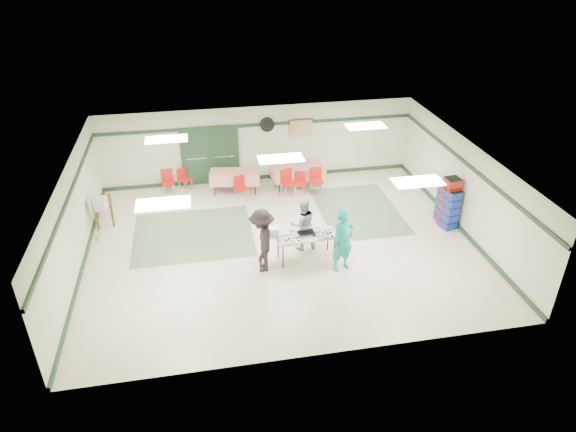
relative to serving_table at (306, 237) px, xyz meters
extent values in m
plane|color=beige|center=(-0.54, 0.88, -0.71)|extent=(11.00, 11.00, 0.00)
plane|color=silver|center=(-0.54, 0.88, 1.99)|extent=(11.00, 11.00, 0.00)
plane|color=beige|center=(-0.54, 5.38, 0.64)|extent=(11.00, 0.00, 11.00)
plane|color=beige|center=(-0.54, -3.62, 0.64)|extent=(11.00, 0.00, 11.00)
plane|color=beige|center=(-6.04, 0.88, 0.64)|extent=(0.00, 9.00, 9.00)
plane|color=beige|center=(4.96, 0.88, 0.64)|extent=(0.00, 9.00, 9.00)
cube|color=#1D3624|center=(-0.54, 5.35, 1.34)|extent=(11.00, 0.06, 0.10)
cube|color=#1D3624|center=(-0.54, 5.35, -0.65)|extent=(11.00, 0.06, 0.12)
cube|color=#1D3624|center=(-6.01, 0.88, 1.34)|extent=(0.06, 9.00, 0.10)
cube|color=#1D3624|center=(-6.01, 0.88, -0.65)|extent=(0.06, 9.00, 0.12)
cube|color=#1D3624|center=(4.93, 0.88, 1.34)|extent=(0.06, 9.00, 0.10)
cube|color=#1D3624|center=(4.93, 0.88, -0.65)|extent=(0.06, 9.00, 0.12)
cube|color=#60825F|center=(-3.04, 1.88, -0.71)|extent=(3.50, 3.00, 0.01)
cube|color=#60825F|center=(2.26, 2.38, -0.71)|extent=(2.50, 3.50, 0.01)
cube|color=gray|center=(-2.74, 5.32, 0.34)|extent=(0.90, 0.06, 2.10)
cube|color=gray|center=(-1.79, 5.32, 0.34)|extent=(0.90, 0.06, 2.10)
cube|color=#1D3624|center=(-2.27, 5.30, 0.34)|extent=(2.00, 0.03, 2.15)
cylinder|color=black|center=(-0.24, 5.32, 1.34)|extent=(0.50, 0.10, 0.50)
cube|color=tan|center=(0.96, 5.32, 1.14)|extent=(0.80, 0.02, 0.60)
cube|color=#B5B4B0|center=(0.00, 0.00, 0.03)|extent=(1.72, 0.81, 0.04)
cylinder|color=black|center=(-0.70, -0.33, -0.35)|extent=(0.04, 0.04, 0.72)
cylinder|color=black|center=(0.74, -0.21, -0.35)|extent=(0.04, 0.04, 0.72)
cylinder|color=black|center=(-0.74, 0.21, -0.35)|extent=(0.04, 0.04, 0.72)
cylinder|color=black|center=(0.70, 0.33, -0.35)|extent=(0.04, 0.04, 0.72)
cube|color=silver|center=(0.50, -0.09, 0.06)|extent=(0.55, 0.44, 0.02)
cube|color=silver|center=(-0.14, 0.09, 0.06)|extent=(0.59, 0.46, 0.02)
cube|color=silver|center=(-0.49, -0.15, 0.06)|extent=(0.67, 0.53, 0.02)
cube|color=black|center=(0.00, 0.04, 0.09)|extent=(0.48, 0.32, 0.08)
cube|color=white|center=(-0.87, 0.10, 0.19)|extent=(0.26, 0.24, 0.27)
imported|color=teal|center=(0.84, -0.62, 0.18)|extent=(0.75, 0.62, 1.78)
imported|color=#97979D|center=(0.03, 0.57, 0.07)|extent=(0.82, 0.67, 1.57)
imported|color=black|center=(-1.24, -0.25, 0.18)|extent=(0.83, 1.24, 1.78)
cube|color=red|center=(0.69, 4.48, 0.03)|extent=(1.88, 0.97, 0.05)
cube|color=red|center=(0.69, 4.48, -0.16)|extent=(1.88, 0.99, 0.40)
cylinder|color=black|center=(-0.03, 4.10, -0.35)|extent=(0.04, 0.04, 0.72)
cylinder|color=black|center=(1.47, 4.27, -0.35)|extent=(0.04, 0.04, 0.72)
cylinder|color=black|center=(-0.09, 4.70, -0.35)|extent=(0.04, 0.04, 0.72)
cylinder|color=black|center=(1.40, 4.87, -0.35)|extent=(0.04, 0.04, 0.72)
cube|color=red|center=(-1.51, 4.48, 0.03)|extent=(1.75, 0.96, 0.05)
cube|color=red|center=(-1.51, 4.48, -0.16)|extent=(1.75, 0.97, 0.40)
cylinder|color=black|center=(-2.24, 4.31, -0.35)|extent=(0.04, 0.04, 0.72)
cylinder|color=black|center=(-0.87, 4.11, -0.35)|extent=(0.04, 0.04, 0.72)
cylinder|color=black|center=(-2.16, 4.86, -0.35)|extent=(0.04, 0.04, 0.72)
cylinder|color=black|center=(-0.79, 4.66, -0.35)|extent=(0.04, 0.04, 0.72)
cube|color=red|center=(0.62, 3.83, -0.30)|extent=(0.47, 0.47, 0.04)
cube|color=red|center=(0.67, 4.00, -0.09)|extent=(0.37, 0.15, 0.38)
cylinder|color=silver|center=(0.43, 3.74, -0.51)|extent=(0.02, 0.02, 0.39)
cylinder|color=silver|center=(0.71, 3.65, -0.51)|extent=(0.02, 0.02, 0.39)
cylinder|color=silver|center=(0.52, 4.02, -0.51)|extent=(0.02, 0.02, 0.39)
cylinder|color=silver|center=(0.80, 3.93, -0.51)|extent=(0.02, 0.02, 0.39)
cube|color=red|center=(0.24, 3.83, -0.24)|extent=(0.51, 0.51, 0.04)
cube|color=red|center=(0.19, 4.02, 0.00)|extent=(0.43, 0.13, 0.43)
cylinder|color=silver|center=(0.11, 3.63, -0.49)|extent=(0.02, 0.02, 0.45)
cylinder|color=silver|center=(0.44, 3.70, -0.49)|extent=(0.02, 0.02, 0.45)
cylinder|color=silver|center=(0.03, 3.96, -0.49)|extent=(0.02, 0.02, 0.45)
cylinder|color=silver|center=(0.37, 4.04, -0.49)|extent=(0.02, 0.02, 0.45)
cube|color=red|center=(1.21, 3.83, -0.25)|extent=(0.44, 0.44, 0.04)
cube|color=red|center=(1.22, 4.02, -0.02)|extent=(0.42, 0.06, 0.42)
cylinder|color=silver|center=(1.03, 3.68, -0.49)|extent=(0.02, 0.02, 0.44)
cylinder|color=silver|center=(1.37, 3.66, -0.49)|extent=(0.02, 0.02, 0.44)
cylinder|color=silver|center=(1.05, 4.01, -0.49)|extent=(0.02, 0.02, 0.44)
cylinder|color=silver|center=(1.38, 3.99, -0.49)|extent=(0.02, 0.02, 0.44)
cube|color=red|center=(-1.37, 3.83, -0.29)|extent=(0.47, 0.47, 0.04)
cube|color=red|center=(-1.41, 4.00, -0.08)|extent=(0.38, 0.14, 0.38)
cylinder|color=silver|center=(-1.47, 3.65, -0.51)|extent=(0.02, 0.02, 0.40)
cylinder|color=silver|center=(-1.18, 3.73, -0.51)|extent=(0.02, 0.02, 0.40)
cylinder|color=silver|center=(-1.55, 3.94, -0.51)|extent=(0.02, 0.02, 0.40)
cylinder|color=silver|center=(-1.26, 4.02, -0.51)|extent=(0.02, 0.02, 0.40)
cube|color=red|center=(-3.19, 4.88, -0.29)|extent=(0.53, 0.53, 0.04)
cube|color=red|center=(-3.30, 5.01, -0.09)|extent=(0.32, 0.27, 0.38)
cylinder|color=silver|center=(-3.22, 4.67, -0.51)|extent=(0.02, 0.02, 0.40)
cylinder|color=silver|center=(-2.98, 4.86, -0.51)|extent=(0.02, 0.02, 0.40)
cylinder|color=silver|center=(-3.41, 4.90, -0.51)|extent=(0.02, 0.02, 0.40)
cylinder|color=silver|center=(-3.17, 5.09, -0.51)|extent=(0.02, 0.02, 0.40)
cube|color=red|center=(-3.77, 4.68, -0.27)|extent=(0.45, 0.45, 0.04)
cube|color=red|center=(-3.79, 4.87, -0.04)|extent=(0.41, 0.08, 0.41)
cylinder|color=silver|center=(-3.91, 4.51, -0.50)|extent=(0.02, 0.02, 0.43)
cylinder|color=silver|center=(-3.59, 4.54, -0.50)|extent=(0.02, 0.02, 0.43)
cylinder|color=silver|center=(-3.95, 4.83, -0.50)|extent=(0.02, 0.02, 0.43)
cylinder|color=silver|center=(-3.62, 4.86, -0.50)|extent=(0.02, 0.02, 0.43)
cube|color=#1B34A6|center=(4.61, 1.30, -0.10)|extent=(0.42, 0.42, 1.22)
cube|color=#9F1F0F|center=(4.61, 0.97, 0.09)|extent=(0.44, 0.44, 1.61)
cube|color=#1B34A6|center=(4.61, 0.83, -0.07)|extent=(0.48, 0.48, 1.28)
cube|color=brown|center=(-5.69, 3.12, 0.01)|extent=(0.67, 0.93, 0.05)
cube|color=brown|center=(-5.85, 2.74, -0.36)|extent=(0.05, 0.05, 0.70)
cube|color=brown|center=(-5.41, 2.81, -0.36)|extent=(0.05, 0.05, 0.70)
cube|color=brown|center=(-5.96, 3.43, -0.36)|extent=(0.05, 0.05, 0.70)
cube|color=brown|center=(-5.52, 3.50, -0.36)|extent=(0.05, 0.05, 0.70)
cube|color=#BBBBB6|center=(-5.69, 2.59, 0.21)|extent=(0.49, 0.44, 0.36)
cylinder|color=brown|center=(-5.77, 2.20, -0.06)|extent=(0.08, 0.21, 1.25)
camera|label=1|loc=(-2.67, -11.48, 7.35)|focal=32.00mm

